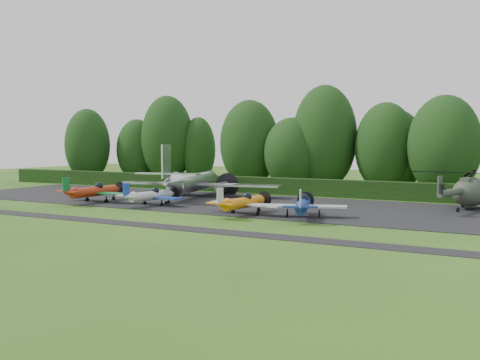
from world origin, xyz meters
The scene contains 20 objects.
ground centered at (0.00, 0.00, 0.00)m, with size 160.00×160.00×0.00m, color #2B5A19.
apron centered at (0.00, 10.00, 0.00)m, with size 70.00×18.00×0.01m, color black.
taxiway_verge centered at (0.00, -6.00, 0.00)m, with size 70.00×2.00×0.00m, color black.
hedgerow centered at (0.00, 21.00, 0.00)m, with size 90.00×1.60×2.00m, color black.
transport_plane centered at (-7.36, 12.83, 1.77)m, with size 19.83×15.21×6.36m.
light_plane_red centered at (-13.67, 3.61, 1.21)m, with size 7.59×7.98×2.92m.
light_plane_white centered at (-6.68, 4.12, 1.05)m, with size 6.57×6.90×2.52m.
light_plane_orange centered at (4.54, 2.45, 1.12)m, with size 6.99×7.35×2.69m.
light_plane_blue centered at (9.85, 3.11, 1.16)m, with size 7.23×7.61×2.78m.
helicopter centered at (21.77, 15.85, 1.92)m, with size 11.10×13.00×3.58m.
tree_0 centered at (-29.26, 30.37, 5.00)m, with size 6.66×6.66×10.02m.
tree_1 centered at (2.51, 30.09, 6.97)m, with size 8.62×8.62×13.97m.
tree_2 centered at (-36.24, 26.45, 5.83)m, with size 7.16×7.16×11.69m.
tree_4 centered at (-23.63, 30.82, 6.79)m, with size 8.21×8.21×13.61m.
tree_5 centered at (-18.87, 32.45, 5.10)m, with size 5.33×5.33×10.23m.
tree_6 centered at (12.10, 30.95, 5.18)m, with size 6.36×6.36×10.40m.
tree_7 centered at (17.91, 27.81, 5.93)m, with size 8.33×8.33×11.88m.
tree_9 centered at (-8.19, 29.03, 6.13)m, with size 8.37×8.37×12.28m.
tree_10 centered at (-1.41, 28.16, 4.81)m, with size 7.55×7.55×9.64m.
tree_11 centered at (10.62, 30.07, 5.69)m, with size 7.65×7.65×11.41m.
Camera 1 is at (25.78, -38.71, 6.47)m, focal length 40.00 mm.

